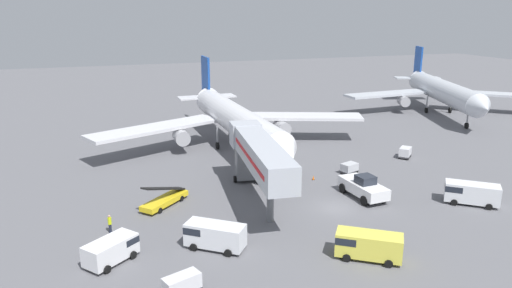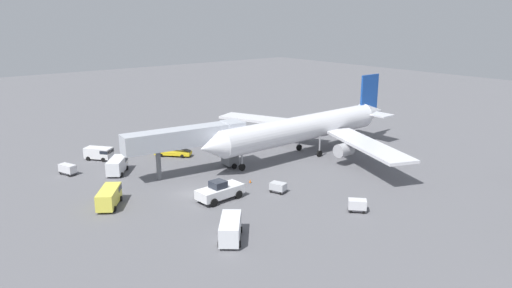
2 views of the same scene
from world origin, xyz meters
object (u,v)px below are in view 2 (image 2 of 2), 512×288
(service_van_near_center, at_px, (99,153))
(service_van_far_center, at_px, (230,227))
(airplane_at_gate, at_px, (308,128))
(jet_bridge, at_px, (193,138))
(service_van_mid_left, at_px, (109,196))
(ground_crew_worker_foreground, at_px, (132,148))
(service_van_mid_center, at_px, (117,165))
(baggage_cart_rear_right, at_px, (278,187))
(pushback_tug, at_px, (220,191))
(safety_cone_alpha, at_px, (250,181))
(belt_loader_truck, at_px, (173,152))
(baggage_cart_outer_left, at_px, (357,205))
(baggage_cart_near_right, at_px, (68,169))

(service_van_near_center, bearing_deg, service_van_far_center, -0.14)
(airplane_at_gate, xyz_separation_m, jet_bridge, (-3.50, -20.51, 0.73))
(service_van_far_center, bearing_deg, service_van_mid_left, -159.05)
(airplane_at_gate, xyz_separation_m, ground_crew_worker_foreground, (-19.23, -23.34, -3.74))
(service_van_mid_center, distance_m, ground_crew_worker_foreground, 10.42)
(service_van_far_center, xyz_separation_m, baggage_cart_rear_right, (-7.12, 13.08, -0.56))
(pushback_tug, xyz_separation_m, safety_cone_alpha, (-2.66, 7.07, -0.97))
(jet_bridge, relative_size, service_van_mid_center, 3.55)
(belt_loader_truck, height_order, safety_cone_alpha, belt_loader_truck)
(airplane_at_gate, bearing_deg, ground_crew_worker_foreground, -129.48)
(service_van_near_center, relative_size, baggage_cart_outer_left, 1.89)
(belt_loader_truck, xyz_separation_m, service_van_near_center, (-5.95, -10.41, 0.40))
(ground_crew_worker_foreground, bearing_deg, belt_loader_truck, 39.23)
(jet_bridge, xyz_separation_m, safety_cone_alpha, (8.72, 3.95, -5.16))
(belt_loader_truck, bearing_deg, pushback_tug, -13.42)
(airplane_at_gate, xyz_separation_m, baggage_cart_near_right, (-14.81, -35.63, -3.83))
(pushback_tug, bearing_deg, safety_cone_alpha, 110.61)
(service_van_near_center, xyz_separation_m, baggage_cart_near_right, (4.51, -6.66, -0.29))
(ground_crew_worker_foreground, relative_size, safety_cone_alpha, 3.42)
(baggage_cart_outer_left, relative_size, safety_cone_alpha, 4.83)
(pushback_tug, bearing_deg, service_van_far_center, -28.94)
(baggage_cart_outer_left, xyz_separation_m, ground_crew_worker_foreground, (-40.69, -10.59, 0.11))
(service_van_mid_left, bearing_deg, service_van_far_center, 20.95)
(service_van_near_center, xyz_separation_m, service_van_mid_center, (8.50, -0.52, 0.15))
(service_van_mid_center, distance_m, baggage_cart_rear_right, 25.32)
(jet_bridge, xyz_separation_m, baggage_cart_near_right, (-11.31, -15.12, -4.56))
(ground_crew_worker_foreground, bearing_deg, baggage_cart_near_right, -70.23)
(airplane_at_gate, bearing_deg, service_van_mid_left, -88.69)
(service_van_far_center, bearing_deg, baggage_cart_rear_right, 118.54)
(service_van_mid_center, xyz_separation_m, ground_crew_worker_foreground, (-8.40, 6.15, -0.35))
(pushback_tug, bearing_deg, service_van_mid_left, -120.69)
(service_van_far_center, bearing_deg, safety_cone_alpha, 134.96)
(airplane_at_gate, bearing_deg, jet_bridge, -99.68)
(service_van_mid_left, xyz_separation_m, baggage_cart_outer_left, (20.65, 22.78, -0.46))
(service_van_mid_center, relative_size, baggage_cart_outer_left, 2.12)
(airplane_at_gate, bearing_deg, baggage_cart_outer_left, -30.71)
(airplane_at_gate, distance_m, service_van_mid_left, 35.70)
(service_van_near_center, bearing_deg, jet_bridge, 28.14)
(baggage_cart_outer_left, bearing_deg, ground_crew_worker_foreground, -165.41)
(airplane_at_gate, bearing_deg, service_van_far_center, -58.65)
(baggage_cart_near_right, height_order, ground_crew_worker_foreground, ground_crew_worker_foreground)
(service_van_mid_left, bearing_deg, jet_bridge, 106.03)
(belt_loader_truck, bearing_deg, airplane_at_gate, 54.22)
(service_van_mid_center, xyz_separation_m, service_van_mid_left, (11.63, -6.04, -0.00))
(safety_cone_alpha, bearing_deg, service_van_far_center, -45.04)
(pushback_tug, relative_size, baggage_cart_rear_right, 2.69)
(jet_bridge, bearing_deg, airplane_at_gate, 80.32)
(baggage_cart_rear_right, bearing_deg, ground_crew_worker_foreground, -166.14)
(belt_loader_truck, distance_m, service_van_mid_center, 11.24)
(baggage_cart_outer_left, distance_m, ground_crew_worker_foreground, 42.04)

